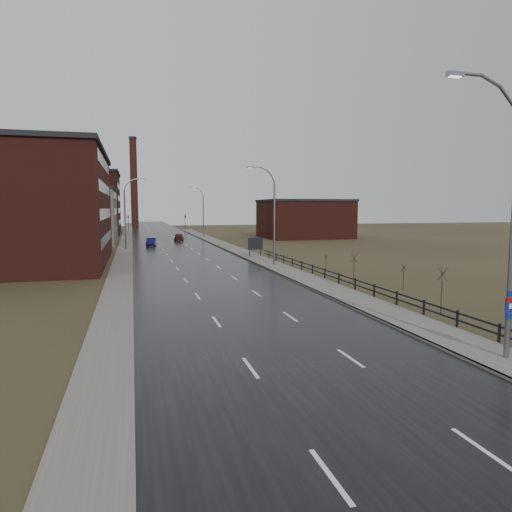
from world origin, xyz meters
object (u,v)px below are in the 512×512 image
streetlight_main (508,224)px  car_near (151,242)px  billboard (255,244)px  car_far (179,237)px

streetlight_main → car_near: (-12.31, 65.04, -5.36)m
billboard → streetlight_main: bearing=-90.8°
billboard → car_far: bearing=101.9°
car_near → car_far: (5.93, 11.74, 0.07)m
car_far → billboard: bearing=109.7°
streetlight_main → billboard: bearing=89.2°
car_near → car_far: size_ratio=0.94×
streetlight_main → car_far: size_ratio=2.67×
car_near → car_far: 13.16m
streetlight_main → billboard: 43.72m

